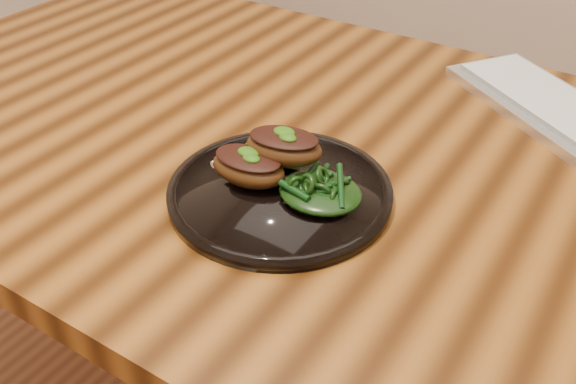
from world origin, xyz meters
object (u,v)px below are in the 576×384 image
(lamb_chop_front, at_px, (248,166))
(greens_heap, at_px, (321,187))
(desk, at_px, (354,207))
(plate, at_px, (280,192))

(lamb_chop_front, bearing_deg, greens_heap, 8.79)
(desk, height_order, lamb_chop_front, lamb_chop_front)
(lamb_chop_front, xyz_separation_m, greens_heap, (0.09, 0.01, -0.00))
(lamb_chop_front, distance_m, greens_heap, 0.09)
(plate, distance_m, lamb_chop_front, 0.05)
(desk, distance_m, plate, 0.16)
(plate, height_order, lamb_chop_front, lamb_chop_front)
(lamb_chop_front, bearing_deg, plate, 13.55)
(desk, distance_m, greens_heap, 0.17)
(plate, xyz_separation_m, lamb_chop_front, (-0.04, -0.01, 0.03))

